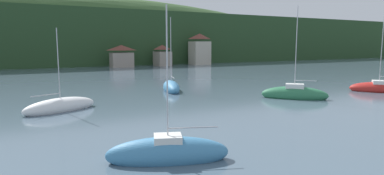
# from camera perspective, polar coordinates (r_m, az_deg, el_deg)

# --- Properties ---
(wooded_hillside) EXTENTS (352.00, 55.79, 41.16)m
(wooded_hillside) POSITION_cam_1_polar(r_m,az_deg,el_deg) (135.63, -21.83, 7.31)
(wooded_hillside) COLOR #264223
(wooded_hillside) RESTS_ON ground_plane
(shore_building_west) EXTENTS (6.65, 4.76, 6.64)m
(shore_building_west) POSITION_cam_1_polar(r_m,az_deg,el_deg) (100.90, -12.15, 5.30)
(shore_building_west) COLOR gray
(shore_building_west) RESTS_ON ground_plane
(shore_building_westcentral) EXTENTS (4.47, 6.30, 6.68)m
(shore_building_westcentral) POSITION_cam_1_polar(r_m,az_deg,el_deg) (106.05, -5.18, 5.55)
(shore_building_westcentral) COLOR gray
(shore_building_westcentral) RESTS_ON ground_plane
(shore_building_central) EXTENTS (6.30, 5.65, 10.48)m
(shore_building_central) POSITION_cam_1_polar(r_m,az_deg,el_deg) (111.65, 1.33, 6.62)
(shore_building_central) COLOR #BCB29E
(shore_building_central) RESTS_ON ground_plane
(sailboat_near_3) EXTENTS (7.52, 4.39, 9.66)m
(sailboat_near_3) POSITION_cam_1_polar(r_m,az_deg,el_deg) (19.81, -4.21, -11.28)
(sailboat_near_3) COLOR teal
(sailboat_near_3) RESTS_ON ground_plane
(sailboat_mid_4) EXTENTS (7.40, 7.32, 12.17)m
(sailboat_mid_4) POSITION_cam_1_polar(r_m,az_deg,el_deg) (43.74, 17.37, -1.12)
(sailboat_mid_4) COLOR #2D754C
(sailboat_mid_4) RESTS_ON ground_plane
(sailboat_far_5) EXTENTS (8.13, 5.21, 9.07)m
(sailboat_far_5) POSITION_cam_1_polar(r_m,az_deg,el_deg) (36.73, -21.90, -3.12)
(sailboat_far_5) COLOR white
(sailboat_far_5) RESTS_ON ground_plane
(sailboat_mid_7) EXTENTS (7.01, 7.58, 12.37)m
(sailboat_mid_7) POSITION_cam_1_polar(r_m,az_deg,el_deg) (54.86, 29.73, -0.14)
(sailboat_mid_7) COLOR red
(sailboat_mid_7) RESTS_ON ground_plane
(sailboat_far_8) EXTENTS (4.61, 8.57, 11.37)m
(sailboat_far_8) POSITION_cam_1_polar(r_m,az_deg,el_deg) (49.09, -3.65, 0.02)
(sailboat_far_8) COLOR teal
(sailboat_far_8) RESTS_ON ground_plane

